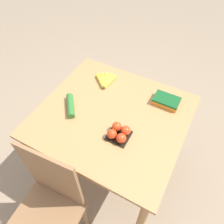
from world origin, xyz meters
TOP-DOWN VIEW (x-y plane):
  - ground_plane at (0.00, 0.00)m, footprint 12.00×12.00m
  - dining_table at (0.00, 0.00)m, footprint 1.07×0.99m
  - chair at (0.09, 0.70)m, footprint 0.45×0.43m
  - banana_bunch at (0.22, -0.28)m, footprint 0.17×0.18m
  - tomato_pack at (-0.13, 0.14)m, footprint 0.15×0.15m
  - carrot_bag at (-0.31, -0.30)m, footprint 0.20×0.13m
  - cucumber_near at (0.31, 0.09)m, footprint 0.18×0.20m

SIDE VIEW (x-z plane):
  - ground_plane at x=0.00m, z-range 0.00..0.00m
  - chair at x=0.09m, z-range 0.01..1.02m
  - dining_table at x=0.00m, z-range 0.27..1.03m
  - banana_bunch at x=0.22m, z-range 0.76..0.79m
  - cucumber_near at x=0.31m, z-range 0.76..0.81m
  - carrot_bag at x=-0.31m, z-range 0.76..0.81m
  - tomato_pack at x=-0.13m, z-range 0.75..0.83m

